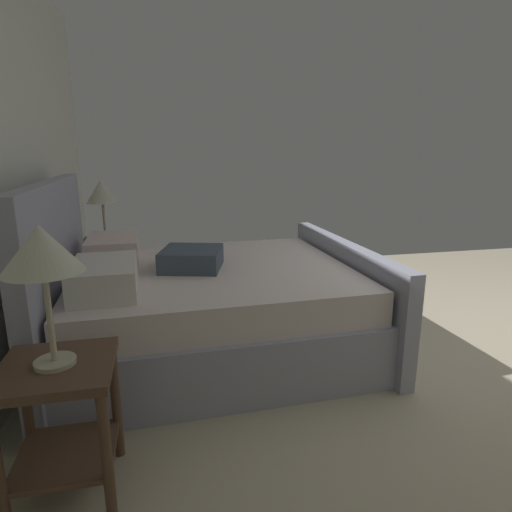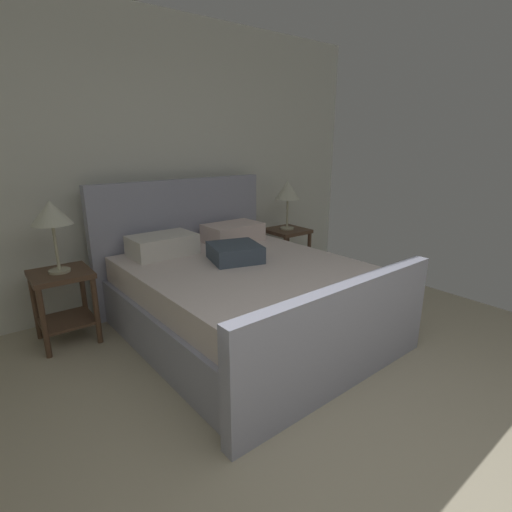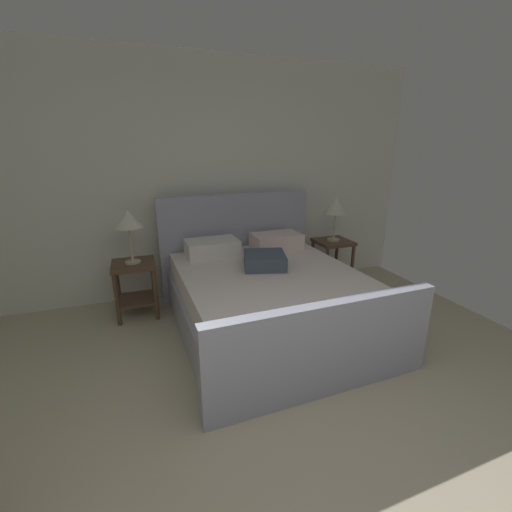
{
  "view_description": "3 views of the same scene",
  "coord_description": "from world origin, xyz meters",
  "views": [
    {
      "loc": [
        -2.44,
        2.49,
        1.43
      ],
      "look_at": [
        0.48,
        1.84,
        0.68
      ],
      "focal_mm": 29.98,
      "sensor_mm": 36.0,
      "label": 1
    },
    {
      "loc": [
        -1.27,
        -0.29,
        1.58
      ],
      "look_at": [
        0.53,
        2.07,
        0.7
      ],
      "focal_mm": 27.01,
      "sensor_mm": 36.0,
      "label": 2
    },
    {
      "loc": [
        -0.67,
        -0.71,
        1.77
      ],
      "look_at": [
        0.33,
        2.1,
        0.81
      ],
      "focal_mm": 24.02,
      "sensor_mm": 36.0,
      "label": 3
    }
  ],
  "objects": [
    {
      "name": "wall_back",
      "position": [
        0.0,
        3.44,
        1.38
      ],
      "size": [
        5.7,
        0.12,
        2.76
      ],
      "primitive_type": "cube",
      "color": "silver",
      "rests_on": "ground"
    },
    {
      "name": "bed",
      "position": [
        0.48,
        2.21,
        0.35
      ],
      "size": [
        1.9,
        2.2,
        1.24
      ],
      "color": "#9C9FB4",
      "rests_on": "ground"
    },
    {
      "name": "nightstand_right",
      "position": [
        1.72,
        3.02,
        0.4
      ],
      "size": [
        0.44,
        0.44,
        0.6
      ],
      "color": "brown",
      "rests_on": "ground"
    },
    {
      "name": "table_lamp_right",
      "position": [
        1.72,
        3.02,
        1.04
      ],
      "size": [
        0.29,
        0.29,
        0.57
      ],
      "color": "#B7B293",
      "rests_on": "nightstand_right"
    },
    {
      "name": "nightstand_left",
      "position": [
        -0.75,
        2.94,
        0.4
      ],
      "size": [
        0.44,
        0.44,
        0.6
      ],
      "color": "brown",
      "rests_on": "ground"
    },
    {
      "name": "table_lamp_left",
      "position": [
        -0.75,
        2.94,
        1.06
      ],
      "size": [
        0.3,
        0.3,
        0.56
      ],
      "color": "#B7B293",
      "rests_on": "nightstand_left"
    }
  ]
}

